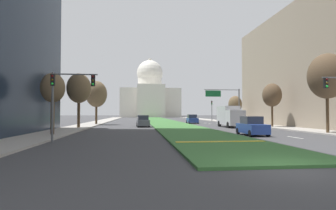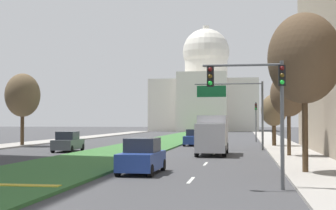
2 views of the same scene
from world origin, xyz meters
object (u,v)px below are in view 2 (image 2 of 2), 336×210
object	(u,v)px
traffic_light_far_right	(256,117)
box_truck_delivery	(212,134)
capitol_building	(206,94)
sedan_lead_stopped	(142,157)
street_tree_left_far	(23,95)
sedan_midblock	(68,142)
street_tree_right_far	(274,111)
street_tree_right_mid	(289,94)
street_tree_right_near	(304,59)
sedan_distant	(195,138)
traffic_light_near_right	(261,96)
overhead_guide_sign	(236,101)

from	to	relation	value
traffic_light_far_right	box_truck_delivery	bearing A→B (deg)	-99.38
capitol_building	sedan_lead_stopped	size ratio (longest dim) A/B	7.03
capitol_building	traffic_light_far_right	xyz separation A→B (m)	(12.06, -71.31, -6.79)
street_tree_left_far	sedan_midblock	xyz separation A→B (m)	(8.27, -8.09, -4.70)
sedan_midblock	street_tree_right_far	bearing A→B (deg)	29.65
street_tree_left_far	street_tree_right_mid	bearing A→B (deg)	-23.75
street_tree_right_far	box_truck_delivery	world-z (taller)	street_tree_right_far
street_tree_right_near	sedan_distant	xyz separation A→B (m)	(-8.53, 28.08, -5.15)
street_tree_right_near	street_tree_left_far	bearing A→B (deg)	138.35
traffic_light_near_right	street_tree_right_near	distance (m)	6.65
traffic_light_near_right	street_tree_right_far	distance (m)	32.52
street_tree_right_far	sedan_lead_stopped	distance (m)	28.70
traffic_light_far_right	street_tree_left_far	xyz separation A→B (m)	(-25.45, -14.18, 2.23)
traffic_light_near_right	overhead_guide_sign	distance (m)	26.70
street_tree_right_far	sedan_midblock	world-z (taller)	street_tree_right_far
traffic_light_far_right	capitol_building	bearing A→B (deg)	99.60
overhead_guide_sign	street_tree_right_far	world-z (taller)	overhead_guide_sign
street_tree_right_mid	sedan_distant	xyz separation A→B (m)	(-8.79, 16.04, -3.94)
street_tree_right_near	sedan_lead_stopped	size ratio (longest dim) A/B	1.99
sedan_lead_stopped	box_truck_delivery	distance (m)	14.57
street_tree_right_near	box_truck_delivery	world-z (taller)	street_tree_right_near
street_tree_left_far	capitol_building	bearing A→B (deg)	81.10
street_tree_right_near	sedan_midblock	bearing A→B (deg)	139.62
overhead_guide_sign	sedan_lead_stopped	bearing A→B (deg)	-102.05
traffic_light_far_right	box_truck_delivery	size ratio (longest dim) A/B	0.81
capitol_building	street_tree_right_far	distance (m)	84.24
sedan_midblock	traffic_light_near_right	bearing A→B (deg)	-53.08
sedan_midblock	box_truck_delivery	world-z (taller)	box_truck_delivery
street_tree_right_near	sedan_midblock	xyz separation A→B (m)	(-18.76, 15.96, -5.15)
overhead_guide_sign	sedan_midblock	xyz separation A→B (m)	(-14.90, -4.91, -3.85)
overhead_guide_sign	street_tree_right_near	world-z (taller)	street_tree_right_near
street_tree_right_mid	sedan_lead_stopped	bearing A→B (deg)	-124.49
street_tree_right_far	box_truck_delivery	bearing A→B (deg)	-113.54
traffic_light_near_right	street_tree_right_mid	size ratio (longest dim) A/B	0.79
box_truck_delivery	sedan_lead_stopped	bearing A→B (deg)	-101.10
sedan_distant	box_truck_delivery	distance (m)	14.74
street_tree_right_near	sedan_distant	distance (m)	29.80
street_tree_right_far	sedan_distant	bearing A→B (deg)	170.46
traffic_light_near_right	sedan_lead_stopped	bearing A→B (deg)	139.36
street_tree_left_far	sedan_distant	distance (m)	19.50
street_tree_right_near	overhead_guide_sign	bearing A→B (deg)	100.47
street_tree_right_near	sedan_distant	bearing A→B (deg)	106.90
overhead_guide_sign	sedan_distant	size ratio (longest dim) A/B	1.38
street_tree_right_near	street_tree_left_far	xyz separation A→B (m)	(-27.03, 24.04, -0.45)
street_tree_right_near	traffic_light_near_right	bearing A→B (deg)	-112.73
street_tree_right_mid	street_tree_right_far	world-z (taller)	street_tree_right_mid
box_truck_delivery	street_tree_right_mid	bearing A→B (deg)	-15.31
street_tree_right_near	sedan_distant	world-z (taller)	street_tree_right_near
street_tree_right_far	box_truck_delivery	size ratio (longest dim) A/B	0.87
capitol_building	street_tree_right_far	bearing A→B (deg)	-80.64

